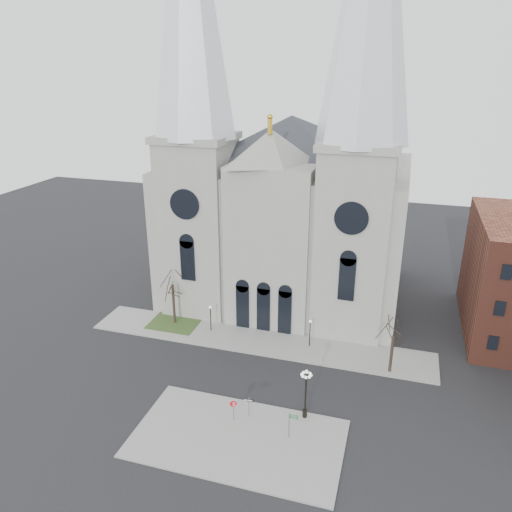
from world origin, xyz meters
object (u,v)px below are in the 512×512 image
(stop_sign, at_px, (233,405))
(street_name_sign, at_px, (290,423))
(one_way_sign, at_px, (249,404))
(globe_lamp, at_px, (306,388))

(stop_sign, relative_size, street_name_sign, 0.86)
(stop_sign, distance_m, one_way_sign, 1.48)
(globe_lamp, xyz_separation_m, one_way_sign, (-4.88, -1.36, -1.79))
(street_name_sign, bearing_deg, one_way_sign, 158.52)
(globe_lamp, bearing_deg, stop_sign, -159.57)
(stop_sign, xyz_separation_m, globe_lamp, (6.05, 2.25, 1.59))
(stop_sign, bearing_deg, globe_lamp, 26.73)
(globe_lamp, bearing_deg, one_way_sign, -164.48)
(globe_lamp, xyz_separation_m, street_name_sign, (-0.70, -2.98, -1.68))
(stop_sign, relative_size, globe_lamp, 0.43)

